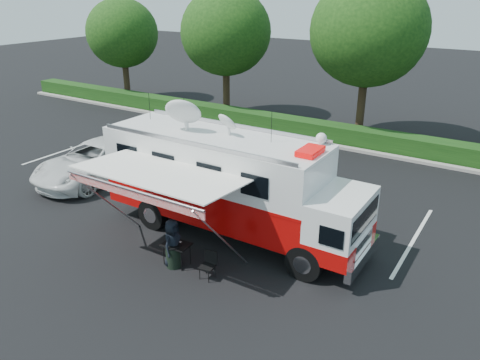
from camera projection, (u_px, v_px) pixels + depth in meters
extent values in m
plane|color=black|center=(232.00, 234.00, 16.48)|extent=(120.00, 120.00, 0.00)
cube|color=#9E998E|center=(422.00, 162.00, 23.04)|extent=(60.00, 0.35, 0.15)
cube|color=black|center=(428.00, 149.00, 23.58)|extent=(60.00, 1.20, 1.00)
cylinder|color=black|center=(126.00, 74.00, 34.75)|extent=(0.44, 0.44, 4.00)
ellipsoid|color=#14380F|center=(122.00, 33.00, 33.62)|extent=(5.12, 5.12, 4.86)
cylinder|color=black|center=(226.00, 84.00, 30.22)|extent=(0.44, 0.44, 4.40)
ellipsoid|color=#14380F|center=(226.00, 32.00, 28.97)|extent=(5.63, 5.63, 5.35)
cylinder|color=black|center=(362.00, 98.00, 25.68)|extent=(0.44, 0.44, 4.80)
ellipsoid|color=#14380F|center=(369.00, 30.00, 24.32)|extent=(6.14, 6.14, 5.84)
cube|color=silver|center=(68.00, 149.00, 25.01)|extent=(0.12, 5.50, 0.01)
cube|color=silver|center=(152.00, 171.00, 22.03)|extent=(0.12, 5.50, 0.01)
cube|color=silver|center=(263.00, 200.00, 19.06)|extent=(0.12, 5.50, 0.01)
cube|color=silver|center=(414.00, 240.00, 16.09)|extent=(0.12, 5.50, 0.01)
cube|color=black|center=(232.00, 220.00, 16.26)|extent=(8.81, 1.43, 0.31)
cylinder|color=black|center=(304.00, 263.00, 13.76)|extent=(1.13, 0.33, 1.13)
cylinder|color=black|center=(333.00, 231.00, 15.52)|extent=(1.13, 0.33, 1.13)
cylinder|color=black|center=(153.00, 214.00, 16.70)|extent=(1.13, 0.33, 1.13)
cylinder|color=black|center=(192.00, 192.00, 18.46)|extent=(1.13, 0.33, 1.13)
cube|color=silver|center=(363.00, 257.00, 13.93)|extent=(0.20, 2.56, 0.41)
cube|color=silver|center=(341.00, 222.00, 13.94)|extent=(1.43, 2.56, 1.74)
cube|color=#B00807|center=(339.00, 240.00, 14.18)|extent=(1.45, 2.58, 0.56)
cube|color=black|center=(364.00, 218.00, 13.49)|extent=(0.12, 2.26, 0.72)
cube|color=#B00807|center=(215.00, 195.00, 16.32)|extent=(7.78, 2.56, 1.23)
cube|color=#B00807|center=(215.00, 179.00, 16.09)|extent=(7.80, 2.58, 0.10)
cube|color=silver|center=(214.00, 158.00, 15.79)|extent=(7.78, 2.56, 1.43)
cube|color=silver|center=(214.00, 137.00, 15.50)|extent=(7.78, 2.56, 0.08)
cube|color=#CC0505|center=(310.00, 151.00, 13.72)|extent=(0.56, 0.97, 0.16)
sphere|color=silver|center=(321.00, 138.00, 14.53)|extent=(0.35, 0.35, 0.35)
ellipsoid|color=silver|center=(183.00, 112.00, 15.66)|extent=(1.23, 1.23, 0.37)
ellipsoid|color=silver|center=(227.00, 122.00, 15.25)|extent=(0.72, 0.72, 0.20)
cylinder|color=black|center=(150.00, 107.00, 17.19)|extent=(0.02, 0.02, 1.02)
cylinder|color=black|center=(184.00, 112.00, 16.38)|extent=(0.02, 0.02, 1.02)
cylinder|color=black|center=(271.00, 127.00, 14.65)|extent=(0.02, 0.02, 1.02)
cube|color=white|center=(159.00, 173.00, 13.84)|extent=(5.12, 2.46, 0.21)
cube|color=red|center=(131.00, 193.00, 12.97)|extent=(5.12, 0.04, 0.29)
cylinder|color=#B2B2B7|center=(130.00, 189.00, 12.90)|extent=(5.12, 0.07, 0.07)
cylinder|color=#B2B2B7|center=(108.00, 202.00, 15.51)|extent=(0.05, 2.65, 2.95)
cylinder|color=#B2B2B7|center=(223.00, 240.00, 13.22)|extent=(0.05, 2.65, 2.95)
imported|color=silver|center=(100.00, 178.00, 21.33)|extent=(2.83, 6.07, 1.68)
imported|color=black|center=(174.00, 265.00, 14.67)|extent=(0.58, 0.82, 1.57)
cube|color=black|center=(176.00, 245.00, 14.44)|extent=(0.91, 0.69, 0.04)
cylinder|color=black|center=(164.00, 254.00, 14.58)|extent=(0.02, 0.02, 0.71)
cylinder|color=black|center=(173.00, 248.00, 14.92)|extent=(0.02, 0.02, 0.71)
cylinder|color=black|center=(181.00, 261.00, 14.23)|extent=(0.02, 0.02, 0.71)
cylinder|color=black|center=(190.00, 255.00, 14.57)|extent=(0.02, 0.02, 0.71)
cube|color=silver|center=(176.00, 243.00, 14.49)|extent=(0.22, 0.30, 0.01)
cube|color=black|center=(207.00, 267.00, 13.85)|extent=(0.46, 0.46, 0.04)
cube|color=black|center=(211.00, 257.00, 13.92)|extent=(0.41, 0.09, 0.45)
cylinder|color=black|center=(200.00, 273.00, 13.88)|extent=(0.02, 0.02, 0.41)
cylinder|color=black|center=(206.00, 268.00, 14.13)|extent=(0.02, 0.02, 0.41)
cylinder|color=black|center=(209.00, 277.00, 13.72)|extent=(0.02, 0.02, 0.41)
cylinder|color=black|center=(215.00, 272.00, 13.97)|extent=(0.02, 0.02, 0.41)
cylinder|color=black|center=(173.00, 256.00, 14.47)|extent=(0.46, 0.46, 0.71)
cylinder|color=black|center=(173.00, 246.00, 14.33)|extent=(0.50, 0.50, 0.04)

